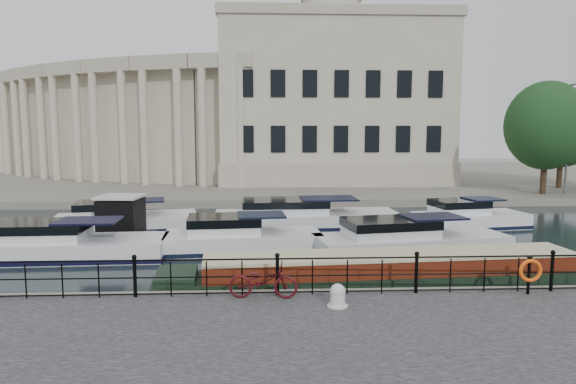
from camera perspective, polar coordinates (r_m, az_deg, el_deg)
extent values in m
plane|color=black|center=(17.23, -1.38, -10.76)|extent=(160.00, 160.00, 0.00)
cube|color=#6B665B|center=(55.64, -2.28, 1.70)|extent=(120.00, 42.00, 0.55)
cylinder|color=black|center=(15.19, -16.65, -9.13)|extent=(0.10, 0.10, 1.10)
sphere|color=black|center=(15.04, -16.73, -6.93)|extent=(0.14, 0.14, 0.14)
cylinder|color=black|center=(14.75, -1.19, -9.32)|extent=(0.10, 0.10, 1.10)
sphere|color=black|center=(14.60, -1.20, -7.06)|extent=(0.14, 0.14, 0.14)
cylinder|color=black|center=(15.38, 14.07, -8.86)|extent=(0.10, 0.10, 1.10)
sphere|color=black|center=(15.23, 14.13, -6.68)|extent=(0.14, 0.14, 0.14)
cylinder|color=black|center=(16.95, 27.26, -7.96)|extent=(0.10, 0.10, 1.10)
sphere|color=black|center=(16.82, 27.37, -5.97)|extent=(0.14, 0.14, 0.14)
cylinder|color=black|center=(14.62, -1.20, -7.44)|extent=(24.00, 0.05, 0.05)
cylinder|color=black|center=(14.75, -1.19, -9.32)|extent=(24.00, 0.04, 0.04)
cylinder|color=black|center=(14.89, -1.19, -11.06)|extent=(24.00, 0.04, 0.04)
cube|color=#ADA38C|center=(49.88, 4.73, 9.46)|extent=(20.00, 14.00, 14.00)
cube|color=#9E937F|center=(50.78, 4.82, 17.83)|extent=(20.40, 14.40, 0.80)
cylinder|color=#ADA38C|center=(51.02, 4.83, 19.15)|extent=(5.20, 5.20, 2.50)
cube|color=#9E937F|center=(49.96, 4.66, 2.57)|extent=(20.30, 14.30, 2.00)
cube|color=#ADA38C|center=(45.55, -6.46, 7.81)|extent=(5.73, 4.06, 11.00)
cube|color=#9E937F|center=(44.01, -7.30, 14.24)|extent=(5.62, 2.73, 1.20)
cylinder|color=#ADA38C|center=(42.62, -5.29, 7.09)|extent=(0.70, 0.70, 9.80)
cylinder|color=#ADA38C|center=(43.60, -9.49, 7.02)|extent=(0.70, 0.70, 9.80)
cube|color=#ADA38C|center=(47.54, -12.37, 7.65)|extent=(5.90, 4.56, 11.00)
cube|color=#9E937F|center=(46.15, -13.77, 13.75)|extent=(5.62, 3.30, 1.20)
cylinder|color=#ADA38C|center=(44.49, -12.11, 6.95)|extent=(0.70, 0.70, 9.80)
cylinder|color=#ADA38C|center=(46.16, -15.71, 6.84)|extent=(0.70, 0.70, 9.80)
cube|color=#ADA38C|center=(50.49, -17.35, 7.44)|extent=(5.99, 4.99, 11.00)
cube|color=#9E937F|center=(49.33, -19.12, 13.11)|extent=(5.55, 3.83, 1.20)
cylinder|color=#ADA38C|center=(47.47, -17.86, 6.76)|extent=(0.70, 0.70, 9.80)
cylinder|color=#ADA38C|center=(49.70, -20.72, 6.63)|extent=(0.70, 0.70, 9.80)
cube|color=#ADA38C|center=(54.22, -21.29, 7.22)|extent=(5.99, 5.36, 11.00)
cube|color=#9E937F|center=(53.30, -23.24, 12.43)|extent=(5.40, 4.29, 1.20)
cylinder|color=#ADA38C|center=(51.34, -22.38, 6.55)|extent=(0.70, 0.70, 9.80)
cylinder|color=#ADA38C|center=(53.99, -24.50, 6.44)|extent=(0.70, 0.70, 9.80)
cube|color=#ADA38C|center=(58.52, -24.20, 7.02)|extent=(5.91, 5.64, 11.00)
cube|color=#9E937F|center=(57.87, -26.21, 11.80)|extent=(5.16, 4.70, 1.20)
cylinder|color=#ADA38C|center=(55.86, -25.68, 6.37)|extent=(0.70, 0.70, 9.80)
cylinder|color=#ADA38C|center=(58.80, -27.15, 6.28)|extent=(0.70, 0.70, 9.80)
cube|color=#ADA38C|center=(63.22, -26.19, 6.86)|extent=(5.74, 5.85, 11.00)
cube|color=#9E937F|center=(62.83, -28.18, 11.24)|extent=(4.86, 5.04, 1.20)
cylinder|color=#ADA38C|center=(60.83, -27.93, 6.23)|extent=(0.70, 0.70, 9.80)
cylinder|color=#ADA38C|center=(63.96, -28.84, 6.17)|extent=(0.70, 0.70, 9.80)
cube|color=#ADA38C|center=(68.18, -27.42, 6.74)|extent=(5.49, 5.97, 11.00)
cube|color=#9E937F|center=(68.05, -29.32, 10.77)|extent=(4.48, 5.30, 1.20)
cylinder|color=#ADA38C|center=(66.09, -29.29, 6.14)|extent=(0.70, 0.70, 9.80)
cube|color=#ADA38C|center=(73.29, -27.99, 6.66)|extent=(5.16, 6.00, 11.00)
cube|color=#ADA38C|center=(78.45, -28.04, 6.61)|extent=(4.76, 5.95, 11.00)
cylinder|color=#59595B|center=(43.17, 28.66, 5.10)|extent=(0.16, 0.16, 8.00)
imported|color=#440C11|center=(14.50, -2.78, -9.79)|extent=(1.98, 0.83, 1.01)
cylinder|color=silver|center=(13.98, 5.53, -11.74)|extent=(0.39, 0.39, 0.41)
sphere|color=silver|center=(13.92, 5.54, -10.93)|extent=(0.41, 0.41, 0.41)
cylinder|color=silver|center=(14.04, 5.52, -12.47)|extent=(0.55, 0.55, 0.04)
cylinder|color=black|center=(16.35, 25.18, -8.43)|extent=(0.09, 0.09, 1.07)
cube|color=black|center=(16.23, 25.28, -6.61)|extent=(0.11, 0.11, 0.07)
torus|color=#FD530D|center=(16.24, 25.35, -7.89)|extent=(0.67, 0.11, 0.67)
cube|color=black|center=(17.65, 11.32, -10.12)|extent=(15.49, 3.25, 0.92)
cube|color=#571B0C|center=(17.47, 11.37, -8.08)|extent=(12.40, 2.70, 0.72)
cube|color=#C0B98B|center=(17.38, 11.40, -6.81)|extent=(12.41, 2.76, 0.10)
cube|color=#6B665B|center=(26.34, -17.96, -4.82)|extent=(2.97, 2.55, 0.23)
cube|color=black|center=(26.16, -18.04, -2.56)|extent=(2.01, 2.01, 1.66)
cube|color=silver|center=(26.02, -18.12, -0.50)|extent=(2.21, 2.21, 0.11)
cube|color=silver|center=(23.10, -23.51, -6.28)|extent=(8.23, 3.05, 1.20)
cube|color=black|center=(23.12, -23.50, -6.47)|extent=(8.32, 3.08, 0.18)
cube|color=silver|center=(23.26, -25.89, -4.17)|extent=(3.75, 2.38, 0.90)
cube|color=black|center=(22.55, -21.31, -2.98)|extent=(2.51, 2.00, 0.08)
cube|color=white|center=(22.71, -5.01, -5.95)|extent=(6.94, 3.18, 1.20)
cube|color=black|center=(22.73, -5.01, -6.15)|extent=(7.01, 3.21, 0.18)
cube|color=white|center=(22.52, -7.10, -3.87)|extent=(3.20, 2.40, 0.90)
cube|color=black|center=(22.50, -2.99, -2.55)|extent=(2.17, 2.00, 0.08)
cube|color=silver|center=(22.64, 13.48, -6.15)|extent=(8.49, 3.98, 1.20)
cube|color=black|center=(22.65, 13.48, -6.35)|extent=(8.57, 4.02, 0.18)
cube|color=silver|center=(22.06, 11.25, -4.18)|extent=(3.98, 2.75, 0.90)
cube|color=black|center=(22.82, 15.79, -2.67)|extent=(2.72, 2.24, 0.08)
cube|color=white|center=(28.56, -17.44, -3.61)|extent=(7.63, 4.05, 1.20)
cube|color=black|center=(28.57, -17.44, -3.77)|extent=(7.71, 4.09, 0.18)
cube|color=white|center=(28.50, -19.25, -1.96)|extent=(3.62, 2.81, 0.90)
cube|color=black|center=(28.30, -15.78, -0.88)|extent=(2.50, 2.29, 0.08)
cube|color=silver|center=(28.08, 2.07, -3.47)|extent=(10.05, 3.59, 1.20)
cube|color=black|center=(28.09, 2.07, -3.63)|extent=(10.15, 3.62, 0.18)
cube|color=silver|center=(27.82, -0.36, -1.79)|extent=(4.57, 2.80, 0.90)
cube|color=black|center=(28.04, 4.50, -0.71)|extent=(3.07, 2.35, 0.08)
cube|color=white|center=(29.53, 19.57, -3.36)|extent=(6.23, 3.35, 1.20)
cube|color=black|center=(29.54, 19.57, -3.51)|extent=(6.29, 3.39, 0.18)
cube|color=white|center=(29.03, 18.44, -1.78)|extent=(2.95, 2.40, 0.90)
cube|color=black|center=(29.70, 20.84, -0.71)|extent=(2.02, 1.97, 0.08)
cylinder|color=black|center=(42.47, 26.52, 1.63)|extent=(0.44, 0.44, 2.72)
ellipsoid|color=#113812|center=(42.35, 26.79, 6.61)|extent=(5.91, 5.91, 6.53)
sphere|color=#113812|center=(42.30, 27.71, 5.51)|extent=(4.35, 4.35, 4.35)
cylinder|color=black|center=(47.79, 27.94, 1.94)|extent=(0.44, 0.44, 2.55)
ellipsoid|color=#123410|center=(47.67, 28.17, 6.09)|extent=(5.54, 5.54, 6.12)
sphere|color=#123410|center=(47.64, 28.99, 5.17)|extent=(4.08, 4.08, 4.08)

